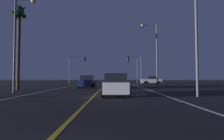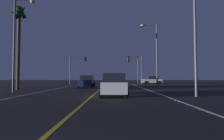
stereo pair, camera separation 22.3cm
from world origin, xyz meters
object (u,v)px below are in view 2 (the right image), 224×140
palm_tree_left_mid (19,20)px  street_lamp_right_near (188,23)px  traffic_light_near_right (135,63)px  car_ahead_far (115,82)px  traffic_light_far_right (133,65)px  car_oncoming (87,82)px  traffic_light_near_left (78,64)px  street_lamp_left_mid (19,33)px  car_lead_same_lane (114,85)px  street_lamp_right_far (153,47)px  car_crossing_side (152,80)px

palm_tree_left_mid → street_lamp_right_near: bearing=-23.5°
traffic_light_near_right → car_ahead_far: bearing=72.3°
traffic_light_far_right → palm_tree_left_mid: palm_tree_left_mid is taller
car_oncoming → street_lamp_right_near: (9.20, -11.66, 4.62)m
traffic_light_near_left → car_ahead_far: bearing=-60.6°
traffic_light_near_left → street_lamp_right_near: (12.83, -23.41, 1.21)m
car_oncoming → street_lamp_left_mid: street_lamp_left_mid is taller
car_lead_same_lane → traffic_light_far_right: 28.74m
traffic_light_far_right → street_lamp_right_near: 28.94m
car_oncoming → car_lead_same_lane: same height
street_lamp_left_mid → street_lamp_right_far: size_ratio=0.99×
traffic_light_near_left → car_lead_same_lane: bearing=-72.0°
traffic_light_far_right → palm_tree_left_mid: (-15.53, -21.79, 3.68)m
palm_tree_left_mid → traffic_light_near_right: bearing=46.8°
car_lead_same_lane → street_lamp_right_far: street_lamp_right_far is taller
car_crossing_side → traffic_light_near_right: 5.78m
street_lamp_right_near → traffic_light_far_right: bearing=-88.3°
car_lead_same_lane → street_lamp_left_mid: bearing=73.8°
car_ahead_far → traffic_light_far_right: 19.62m
street_lamp_left_mid → car_oncoming: bearing=58.3°
traffic_light_near_left → car_crossing_side: bearing=8.9°
traffic_light_near_left → street_lamp_right_near: 26.72m
street_lamp_right_far → palm_tree_left_mid: size_ratio=0.88×
traffic_light_far_right → car_lead_same_lane: bearing=80.7°
traffic_light_far_right → traffic_light_near_left: bearing=24.7°
car_ahead_far → car_oncoming: (-3.86, 1.54, 0.00)m
street_lamp_right_near → street_lamp_left_mid: size_ratio=0.98×
car_crossing_side → street_lamp_right_near: size_ratio=0.50×
traffic_light_near_right → traffic_light_near_left: size_ratio=1.02×
car_lead_same_lane → palm_tree_left_mid: (-10.91, 6.36, 7.16)m
car_crossing_side → traffic_light_near_right: (-3.93, -2.46, 3.45)m
car_lead_same_lane → street_lamp_left_mid: size_ratio=0.49×
street_lamp_right_near → street_lamp_right_far: 11.61m
car_crossing_side → street_lamp_right_near: street_lamp_right_near is taller
traffic_light_near_right → palm_tree_left_mid: (-15.30, -16.29, 3.71)m
car_oncoming → traffic_light_far_right: 19.47m
car_ahead_far → car_crossing_side: (8.18, 15.74, 0.00)m
car_crossing_side → traffic_light_near_left: size_ratio=0.76×
street_lamp_right_near → street_lamp_right_far: (0.02, 11.61, 0.13)m
traffic_light_far_right → street_lamp_right_far: (0.88, -17.30, 1.26)m
traffic_light_near_right → traffic_light_near_left: bearing=0.0°
car_ahead_far → street_lamp_left_mid: size_ratio=0.49×
car_crossing_side → traffic_light_far_right: bearing=-39.5°
traffic_light_near_right → traffic_light_far_right: (0.23, 5.50, 0.04)m
car_ahead_far → car_oncoming: bearing=68.3°
traffic_light_far_right → street_lamp_left_mid: (-13.49, -25.59, 1.19)m
traffic_light_near_right → street_lamp_right_far: bearing=95.4°
traffic_light_near_right → car_crossing_side: bearing=-147.9°
car_crossing_side → street_lamp_right_far: (-2.82, -14.26, 4.74)m
street_lamp_right_far → palm_tree_left_mid: (-16.41, -4.50, 2.42)m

